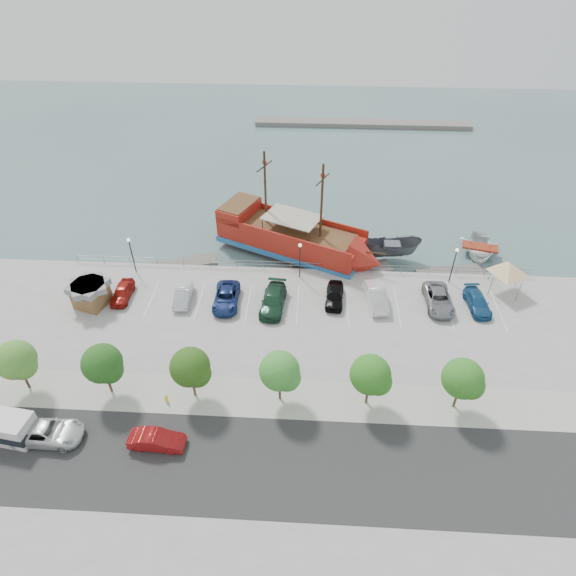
{
  "coord_description": "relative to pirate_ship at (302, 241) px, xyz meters",
  "views": [
    {
      "loc": [
        1.04,
        -34.9,
        31.7
      ],
      "look_at": [
        -1.0,
        2.0,
        2.0
      ],
      "focal_mm": 30.0,
      "sensor_mm": 36.0,
      "label": 1
    }
  ],
  "objects": [
    {
      "name": "parked_car_e",
      "position": [
        3.65,
        -9.11,
        -0.37
      ],
      "size": [
        2.09,
        4.5,
        1.49
      ],
      "primitive_type": "imported",
      "rotation": [
        0.0,
        0.0,
        -0.08
      ],
      "color": "black",
      "rests_on": "land_slab"
    },
    {
      "name": "canopy_tent",
      "position": [
        21.2,
        -6.36,
        2.03
      ],
      "size": [
        5.4,
        5.4,
        3.62
      ],
      "rotation": [
        0.0,
        0.0,
        -0.29
      ],
      "color": "slate",
      "rests_on": "land_slab"
    },
    {
      "name": "tree_a",
      "position": [
        -21.89,
        -21.83,
        2.18
      ],
      "size": [
        3.3,
        3.2,
        5.0
      ],
      "color": "#473321",
      "rests_on": "sidewalk"
    },
    {
      "name": "street",
      "position": [
        -0.03,
        -27.76,
        -1.11
      ],
      "size": [
        100.0,
        8.0,
        0.04
      ],
      "primitive_type": "cube",
      "color": "#2B2B2B",
      "rests_on": "land_slab"
    },
    {
      "name": "tree_b",
      "position": [
        -14.89,
        -21.83,
        2.18
      ],
      "size": [
        3.3,
        3.2,
        5.0
      ],
      "color": "#473321",
      "rests_on": "sidewalk"
    },
    {
      "name": "shed",
      "position": [
        -20.65,
        -10.9,
        0.26
      ],
      "size": [
        3.96,
        3.96,
        2.6
      ],
      "rotation": [
        0.0,
        0.0,
        -0.31
      ],
      "color": "brown",
      "rests_on": "land_slab"
    },
    {
      "name": "parked_car_h",
      "position": [
        17.83,
        -9.31,
        -0.45
      ],
      "size": [
        2.23,
        4.73,
        1.33
      ],
      "primitive_type": "imported",
      "rotation": [
        0.0,
        0.0,
        0.08
      ],
      "color": "#1D4F80",
      "rests_on": "land_slab"
    },
    {
      "name": "parked_car_g",
      "position": [
        14.02,
        -9.17,
        -0.37
      ],
      "size": [
        2.56,
        5.43,
        1.5
      ],
      "primitive_type": "imported",
      "rotation": [
        0.0,
        0.0,
        0.01
      ],
      "color": "gray",
      "rests_on": "land_slab"
    },
    {
      "name": "dock_mid",
      "position": [
        6.55,
        -2.56,
        -1.9
      ],
      "size": [
        7.89,
        4.15,
        0.43
      ],
      "primitive_type": "cube",
      "rotation": [
        0.0,
        0.0,
        0.27
      ],
      "color": "slate",
      "rests_on": "ground"
    },
    {
      "name": "dock_west",
      "position": [
        -13.51,
        -2.56,
        -1.9
      ],
      "size": [
        7.81,
        4.56,
        0.43
      ],
      "primitive_type": "cube",
      "rotation": [
        0.0,
        0.0,
        0.34
      ],
      "color": "#6C685C",
      "rests_on": "ground"
    },
    {
      "name": "lamp_post_left",
      "position": [
        -18.03,
        -5.26,
        1.82
      ],
      "size": [
        0.36,
        0.36,
        4.28
      ],
      "color": "black",
      "rests_on": "land_slab"
    },
    {
      "name": "tree_e",
      "position": [
        6.11,
        -21.83,
        2.18
      ],
      "size": [
        3.3,
        3.2,
        5.0
      ],
      "color": "#473321",
      "rests_on": "sidewalk"
    },
    {
      "name": "lamp_post_mid",
      "position": [
        -0.03,
        -5.26,
        1.82
      ],
      "size": [
        0.36,
        0.36,
        4.28
      ],
      "color": "black",
      "rests_on": "land_slab"
    },
    {
      "name": "parked_car_d",
      "position": [
        -2.47,
        -10.31,
        -0.32
      ],
      "size": [
        2.7,
        5.66,
        1.59
      ],
      "primitive_type": "imported",
      "rotation": [
        0.0,
        0.0,
        -0.09
      ],
      "color": "#1A3E29",
      "rests_on": "land_slab"
    },
    {
      "name": "land_slab",
      "position": [
        -0.03,
        -32.76,
        -1.72
      ],
      "size": [
        100.0,
        58.0,
        1.2
      ],
      "primitive_type": "cube",
      "color": "gray",
      "rests_on": "ground"
    },
    {
      "name": "street_van",
      "position": [
        -18.18,
        -26.42,
        -0.38
      ],
      "size": [
        5.34,
        2.49,
        1.48
      ],
      "primitive_type": "imported",
      "rotation": [
        0.0,
        0.0,
        1.56
      ],
      "color": "silver",
      "rests_on": "street"
    },
    {
      "name": "parked_car_b",
      "position": [
        -11.66,
        -9.83,
        -0.41
      ],
      "size": [
        1.7,
        4.34,
        1.41
      ],
      "primitive_type": "imported",
      "rotation": [
        0.0,
        0.0,
        0.05
      ],
      "color": "silver",
      "rests_on": "land_slab"
    },
    {
      "name": "patrol_boat",
      "position": [
        10.41,
        -0.0,
        -0.83
      ],
      "size": [
        6.81,
        2.97,
        2.57
      ],
      "primitive_type": "imported",
      "rotation": [
        0.0,
        0.0,
        1.64
      ],
      "color": "#44474C",
      "rests_on": "ground"
    },
    {
      "name": "dock_east",
      "position": [
        16.9,
        -2.56,
        -1.9
      ],
      "size": [
        7.99,
        3.59,
        0.44
      ],
      "primitive_type": "cube",
      "rotation": [
        0.0,
        0.0,
        0.18
      ],
      "color": "#66635C",
      "rests_on": "ground"
    },
    {
      "name": "speedboat",
      "position": [
        20.99,
        1.58,
        -1.44
      ],
      "size": [
        6.12,
        7.46,
        1.35
      ],
      "primitive_type": "imported",
      "rotation": [
        0.0,
        0.0,
        -0.25
      ],
      "color": "silver",
      "rests_on": "ground"
    },
    {
      "name": "seawall_railing",
      "position": [
        -0.03,
        -3.96,
        -0.59
      ],
      "size": [
        50.0,
        0.06,
        1.0
      ],
      "color": "slate",
      "rests_on": "land_slab"
    },
    {
      "name": "street_sedan",
      "position": [
        -9.84,
        -26.59,
        -0.43
      ],
      "size": [
        4.24,
        1.61,
        1.38
      ],
      "primitive_type": "imported",
      "rotation": [
        0.0,
        0.0,
        1.53
      ],
      "color": "maroon",
      "rests_on": "street"
    },
    {
      "name": "tree_f",
      "position": [
        13.11,
        -21.83,
        2.18
      ],
      "size": [
        3.3,
        3.2,
        5.0
      ],
      "color": "#473321",
      "rests_on": "sidewalk"
    },
    {
      "name": "fire_hydrant",
      "position": [
        -10.19,
        -22.56,
        -0.71
      ],
      "size": [
        0.26,
        0.26,
        0.76
      ],
      "rotation": [
        0.0,
        0.0,
        0.22
      ],
      "color": "yellow",
      "rests_on": "sidewalk"
    },
    {
      "name": "parked_car_c",
      "position": [
        -7.23,
        -10.05,
        -0.39
      ],
      "size": [
        2.58,
        5.31,
        1.45
      ],
      "primitive_type": "imported",
      "rotation": [
        0.0,
        0.0,
        0.03
      ],
      "color": "navy",
      "rests_on": "land_slab"
    },
    {
      "name": "lamp_post_right",
      "position": [
        15.97,
        -5.26,
        1.82
      ],
      "size": [
        0.36,
        0.36,
        4.28
      ],
      "color": "black",
      "rests_on": "land_slab"
    },
    {
      "name": "far_shore",
      "position": [
        9.97,
        43.24,
        -1.72
      ],
      "size": [
        40.0,
        3.0,
        0.8
      ],
      "primitive_type": "cube",
      "color": "slate",
      "rests_on": "ground"
    },
    {
      "name": "tree_c",
      "position": [
        -7.89,
        -21.83,
        2.18
      ],
      "size": [
        3.3,
        3.2,
        5.0
      ],
      "color": "#473321",
      "rests_on": "sidewalk"
    },
    {
      "name": "parked_car_f",
      "position": [
        7.86,
        -9.2,
        -0.31
      ],
      "size": [
        2.25,
        5.07,
        1.62
      ],
      "primitive_type": "imported",
      "rotation": [
        0.0,
        0.0,
        0.11
      ],
      "color": "silver",
      "rests_on": "land_slab"
    },
    {
      "name": "sidewalk",
      "position": [
        -0.03,
        -21.76,
        -1.1
      ],
      "size": [
        100.0,
        4.0,
        0.05
      ],
      "primitive_type": "cube",
      "color": "#B0AF99",
      "rests_on": "land_slab"
    },
    {
      "name": "tree_d",
      "position": [
        -0.89,
        -21.83,
        2.18
      ],
      "size": [
        3.3,
        3.2,
        5.0
      ],
      "color": "#473321",
      "rests_on": "sidewalk"
    },
    {
      "name": "ground",
      "position": [
        -0.03,
        -11.76,
        -2.12
      ],
      "size": [
        160.0,
        160.0,
        0.0
      ],
      "primitive_type": "plane",
      "color": "#4A686B"
    },
    {
      "name": "parked_car_a",
      "position": [
        -17.95,
        -9.77,
        -0.41
      ],
      "size": [
        1.74,
        4.19,
        1.42
      ],
      "primitive_type": "imported",
      "rotation": [
        0.0,
        0.0,
        0.01
      ],
      "color": "maroon",
      "rests_on": "land_slab"
    },
    {
      "name": "pirate_ship",
      "position": [
        0.0,
        0.0,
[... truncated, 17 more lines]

